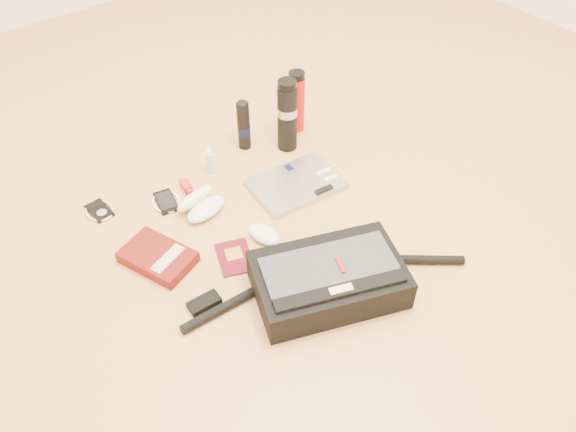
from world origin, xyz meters
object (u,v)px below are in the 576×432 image
(book, at_px, (158,257))
(thermos_red, at_px, (296,102))
(thermos_black, at_px, (287,115))
(messenger_bag, at_px, (328,279))
(laptop, at_px, (297,184))

(book, relative_size, thermos_red, 1.02)
(thermos_black, distance_m, thermos_red, 0.13)
(messenger_bag, xyz_separation_m, thermos_black, (0.33, 0.62, 0.09))
(laptop, xyz_separation_m, thermos_red, (0.21, 0.27, 0.11))
(thermos_red, bearing_deg, messenger_bag, -122.09)
(laptop, distance_m, book, 0.55)
(messenger_bag, xyz_separation_m, book, (-0.33, 0.41, -0.04))
(book, height_order, thermos_red, thermos_red)
(book, xyz_separation_m, thermos_red, (0.76, 0.28, 0.10))
(laptop, xyz_separation_m, book, (-0.55, -0.01, 0.01))
(messenger_bag, xyz_separation_m, thermos_red, (0.43, 0.69, 0.07))
(laptop, relative_size, thermos_red, 1.32)
(messenger_bag, height_order, laptop, messenger_bag)
(messenger_bag, relative_size, thermos_black, 2.89)
(thermos_black, relative_size, thermos_red, 1.15)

